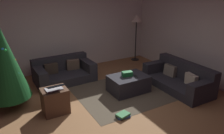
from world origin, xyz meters
TOP-DOWN VIEW (x-y plane):
  - ground_plane at (0.00, 0.00)m, footprint 6.40×6.40m
  - rear_partition at (0.00, 3.14)m, footprint 6.40×0.12m
  - corner_partition at (3.14, 0.00)m, footprint 0.12×6.40m
  - couch_left at (-0.26, 2.24)m, footprint 1.64×1.00m
  - couch_right at (2.25, 0.23)m, footprint 0.88×1.87m
  - ottoman at (0.95, 0.71)m, footprint 0.96×0.68m
  - gift_box at (0.92, 0.73)m, footprint 0.28×0.20m
  - tv_remote at (1.07, 0.56)m, footprint 0.11×0.17m
  - christmas_tree at (-1.75, 1.36)m, footprint 0.92×0.92m
  - side_table at (-0.95, 0.66)m, footprint 0.52×0.44m
  - laptop at (-0.95, 0.61)m, footprint 0.35×0.38m
  - book_stack at (0.20, -0.22)m, footprint 0.30×0.25m
  - corner_lamp at (2.61, 2.73)m, footprint 0.36×0.36m
  - area_rug at (0.95, 0.71)m, footprint 2.60×2.00m

SIDE VIEW (x-z plane):
  - ground_plane at x=0.00m, z-range 0.00..0.00m
  - area_rug at x=0.95m, z-range 0.00..0.01m
  - book_stack at x=0.20m, z-range 0.00..0.08m
  - ottoman at x=0.95m, z-range 0.00..0.43m
  - couch_left at x=-0.26m, z-range -0.07..0.58m
  - couch_right at x=2.25m, z-range -0.08..0.61m
  - side_table at x=-0.95m, z-range 0.00..0.54m
  - tv_remote at x=1.07m, z-range 0.43..0.45m
  - gift_box at x=0.92m, z-range 0.43..0.54m
  - laptop at x=-0.95m, z-range 0.51..0.68m
  - christmas_tree at x=-1.75m, z-range 0.08..2.07m
  - rear_partition at x=0.00m, z-range 0.00..2.60m
  - corner_partition at x=3.14m, z-range 0.00..2.60m
  - corner_lamp at x=2.61m, z-range 0.58..2.22m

